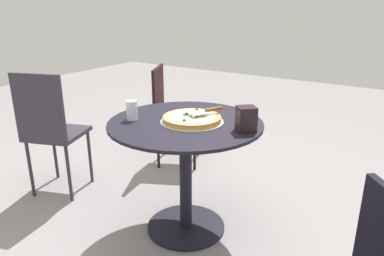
{
  "coord_description": "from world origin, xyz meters",
  "views": [
    {
      "loc": [
        1.63,
        1.12,
        1.36
      ],
      "look_at": [
        -0.02,
        0.04,
        0.68
      ],
      "focal_mm": 33.78,
      "sensor_mm": 36.0,
      "label": 1
    }
  ],
  "objects_px": {
    "pizza_server": "(206,111)",
    "napkin_dispenser": "(246,119)",
    "patio_chair_corner": "(171,107)",
    "pizza_on_tray": "(192,119)",
    "patio_chair_near": "(50,126)",
    "patio_table": "(186,154)",
    "drinking_cup": "(132,110)"
  },
  "relations": [
    {
      "from": "pizza_server",
      "to": "napkin_dispenser",
      "type": "xyz_separation_m",
      "value": [
        0.04,
        0.27,
        0.01
      ]
    },
    {
      "from": "napkin_dispenser",
      "to": "patio_chair_corner",
      "type": "xyz_separation_m",
      "value": [
        -0.74,
        -1.05,
        -0.27
      ]
    },
    {
      "from": "pizza_on_tray",
      "to": "patio_chair_near",
      "type": "relative_size",
      "value": 0.39
    },
    {
      "from": "patio_chair_near",
      "to": "patio_chair_corner",
      "type": "height_order",
      "value": "patio_chair_near"
    },
    {
      "from": "patio_table",
      "to": "pizza_on_tray",
      "type": "relative_size",
      "value": 2.46
    },
    {
      "from": "pizza_server",
      "to": "drinking_cup",
      "type": "height_order",
      "value": "drinking_cup"
    },
    {
      "from": "pizza_server",
      "to": "napkin_dispenser",
      "type": "bearing_deg",
      "value": 82.47
    },
    {
      "from": "patio_table",
      "to": "napkin_dispenser",
      "type": "xyz_separation_m",
      "value": [
        -0.05,
        0.36,
        0.27
      ]
    },
    {
      "from": "drinking_cup",
      "to": "patio_chair_near",
      "type": "xyz_separation_m",
      "value": [
        0.02,
        -0.77,
        -0.24
      ]
    },
    {
      "from": "pizza_on_tray",
      "to": "patio_chair_near",
      "type": "bearing_deg",
      "value": -80.57
    },
    {
      "from": "drinking_cup",
      "to": "pizza_server",
      "type": "bearing_deg",
      "value": 121.11
    },
    {
      "from": "pizza_on_tray",
      "to": "napkin_dispenser",
      "type": "distance_m",
      "value": 0.33
    },
    {
      "from": "pizza_on_tray",
      "to": "patio_chair_near",
      "type": "xyz_separation_m",
      "value": [
        0.18,
        -1.09,
        -0.2
      ]
    },
    {
      "from": "drinking_cup",
      "to": "patio_chair_near",
      "type": "bearing_deg",
      "value": -88.34
    },
    {
      "from": "pizza_server",
      "to": "patio_chair_corner",
      "type": "xyz_separation_m",
      "value": [
        -0.7,
        -0.78,
        -0.26
      ]
    },
    {
      "from": "patio_table",
      "to": "pizza_server",
      "type": "bearing_deg",
      "value": 131.8
    },
    {
      "from": "drinking_cup",
      "to": "patio_chair_corner",
      "type": "xyz_separation_m",
      "value": [
        -0.93,
        -0.41,
        -0.26
      ]
    },
    {
      "from": "patio_table",
      "to": "patio_chair_near",
      "type": "bearing_deg",
      "value": -81.14
    },
    {
      "from": "drinking_cup",
      "to": "patio_chair_near",
      "type": "relative_size",
      "value": 0.12
    },
    {
      "from": "pizza_server",
      "to": "patio_chair_corner",
      "type": "relative_size",
      "value": 0.24
    },
    {
      "from": "patio_chair_near",
      "to": "patio_table",
      "type": "bearing_deg",
      "value": 98.86
    },
    {
      "from": "patio_chair_corner",
      "to": "patio_chair_near",
      "type": "bearing_deg",
      "value": -20.76
    },
    {
      "from": "pizza_on_tray",
      "to": "napkin_dispenser",
      "type": "xyz_separation_m",
      "value": [
        -0.03,
        0.32,
        0.05
      ]
    },
    {
      "from": "napkin_dispenser",
      "to": "drinking_cup",
      "type": "bearing_deg",
      "value": 152.75
    },
    {
      "from": "drinking_cup",
      "to": "patio_chair_corner",
      "type": "height_order",
      "value": "patio_chair_corner"
    },
    {
      "from": "pizza_on_tray",
      "to": "napkin_dispenser",
      "type": "relative_size",
      "value": 2.74
    },
    {
      "from": "napkin_dispenser",
      "to": "patio_chair_corner",
      "type": "bearing_deg",
      "value": 101.26
    },
    {
      "from": "napkin_dispenser",
      "to": "patio_chair_near",
      "type": "xyz_separation_m",
      "value": [
        0.21,
        -1.41,
        -0.25
      ]
    },
    {
      "from": "drinking_cup",
      "to": "napkin_dispenser",
      "type": "bearing_deg",
      "value": 106.41
    },
    {
      "from": "pizza_server",
      "to": "patio_chair_near",
      "type": "height_order",
      "value": "patio_chair_near"
    },
    {
      "from": "patio_table",
      "to": "drinking_cup",
      "type": "xyz_separation_m",
      "value": [
        0.14,
        -0.28,
        0.26
      ]
    },
    {
      "from": "napkin_dispenser",
      "to": "patio_chair_corner",
      "type": "distance_m",
      "value": 1.31
    }
  ]
}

